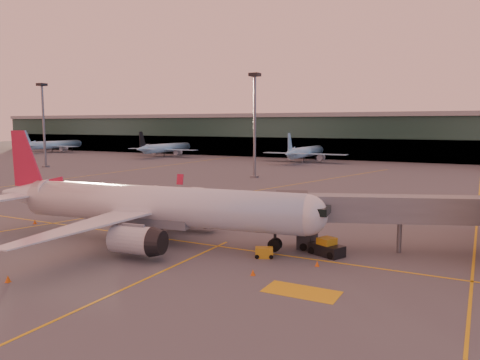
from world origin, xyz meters
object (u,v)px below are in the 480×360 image
at_px(pushback_tug, 327,248).
at_px(main_airplane, 148,206).
at_px(catering_truck, 163,203).
at_px(gpu_cart, 264,253).

bearing_deg(pushback_tug, main_airplane, -144.22).
height_order(main_airplane, pushback_tug, main_airplane).
distance_m(main_airplane, catering_truck, 10.36).
relative_size(catering_truck, pushback_tug, 1.63).
xyz_separation_m(main_airplane, catering_truck, (-4.77, 9.09, -1.39)).
distance_m(main_airplane, gpu_cart, 14.77).
xyz_separation_m(catering_truck, pushback_tug, (24.36, -5.09, -1.94)).
xyz_separation_m(main_airplane, pushback_tug, (19.59, 4.00, -3.33)).
bearing_deg(pushback_tug, gpu_cart, -120.02).
bearing_deg(catering_truck, main_airplane, -49.81).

